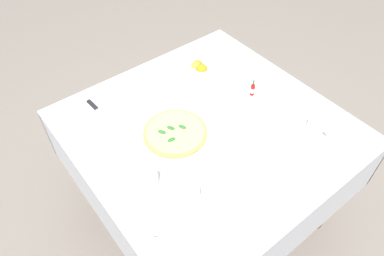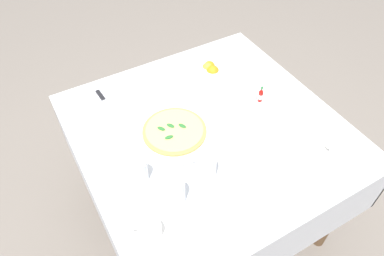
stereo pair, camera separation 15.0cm
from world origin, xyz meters
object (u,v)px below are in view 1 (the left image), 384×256
Objects in this scene: pizza_plate at (175,135)px; dinner_knife at (99,111)px; salt_shaker at (258,93)px; pizza at (175,132)px; pepper_shaker at (247,88)px; water_glass_near_left at (215,165)px; citrus_bowl at (198,69)px; water_glass_far_left at (189,193)px; coffee_cup_far_right at (243,71)px; hot_sauce_bottle at (253,89)px; napkin_folded at (99,113)px; coffee_cup_back_corner at (172,236)px; water_glass_right_edge at (149,178)px; coffee_cup_near_right at (258,165)px; coffee_cup_left_edge at (317,124)px.

pizza_plate is 0.36m from dinner_knife.
pizza is at bearing -94.79° from salt_shaker.
pepper_shaker reaches higher than dinner_knife.
water_glass_near_left is 0.85× the size of citrus_bowl.
coffee_cup_far_right is at bearing 122.13° from water_glass_far_left.
water_glass_far_left is 1.55× the size of hot_sauce_bottle.
salt_shaker is at bearing 19.65° from pepper_shaker.
napkin_folded is 3.95× the size of salt_shaker.
water_glass_near_left is at bearing 112.38° from coffee_cup_back_corner.
pizza_plate is at bearing -91.21° from hot_sauce_bottle.
water_glass_far_left is 0.64m from hot_sauce_bottle.
hot_sauce_bottle reaches higher than salt_shaker.
water_glass_right_edge reaches higher than coffee_cup_back_corner.
pizza is 0.46m from coffee_cup_back_corner.
salt_shaker is at bearing 85.21° from pizza.
dinner_knife is at bearing -117.08° from hot_sauce_bottle.
water_glass_right_edge is (-0.20, -0.36, 0.01)m from coffee_cup_near_right.
dinner_knife is at bearing -176.03° from water_glass_far_left.
water_glass_right_edge is at bearing -53.77° from citrus_bowl.
pepper_shaker is at bearing 19.72° from citrus_bowl.
dinner_knife is (-0.19, -0.69, -0.00)m from coffee_cup_far_right.
citrus_bowl is at bearing 135.78° from coffee_cup_back_corner.
pepper_shaker is at bearing -160.35° from salt_shaker.
coffee_cup_far_right is at bearing 126.59° from water_glass_near_left.
pizza_plate is at bearing -76.19° from coffee_cup_far_right.
water_glass_near_left is (-0.09, -0.49, 0.03)m from coffee_cup_left_edge.
citrus_bowl is at bearing -160.29° from salt_shaker.
coffee_cup_near_right is 1.57× the size of hot_sauce_bottle.
pizza_plate is 3.42× the size of water_glass_right_edge.
coffee_cup_left_edge is at bearing 89.54° from coffee_cup_near_right.
coffee_cup_far_right is at bearing 141.96° from coffee_cup_near_right.
water_glass_far_left reaches higher than pizza_plate.
pizza is at bearing -178.88° from water_glass_near_left.
coffee_cup_far_right is 0.66× the size of dinner_knife.
pizza is 2.09× the size of water_glass_near_left.
dinner_knife is (-0.31, -0.19, 0.01)m from pizza_plate.
coffee_cup_far_right is (-0.12, 0.50, 0.02)m from pizza_plate.
pizza_plate is 0.36m from coffee_cup_near_right.
coffee_cup_left_edge is 0.36m from pepper_shaker.
coffee_cup_near_right is 1.02× the size of water_glass_near_left.
water_glass_right_edge is 0.17m from water_glass_far_left.
coffee_cup_left_edge is 2.35× the size of pepper_shaker.
coffee_cup_far_right is 0.71m from napkin_folded.
pizza is at bearing 121.73° from water_glass_right_edge.
citrus_bowl is (-0.27, 0.33, 0.02)m from pizza_plate.
coffee_cup_left_edge is 0.94m from napkin_folded.
water_glass_near_left is (0.24, 0.00, 0.03)m from pizza.
citrus_bowl is at bearing -131.86° from coffee_cup_far_right.
napkin_folded is (-0.67, 0.09, -0.02)m from coffee_cup_back_corner.
water_glass_far_left is (0.41, -0.65, 0.03)m from coffee_cup_far_right.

